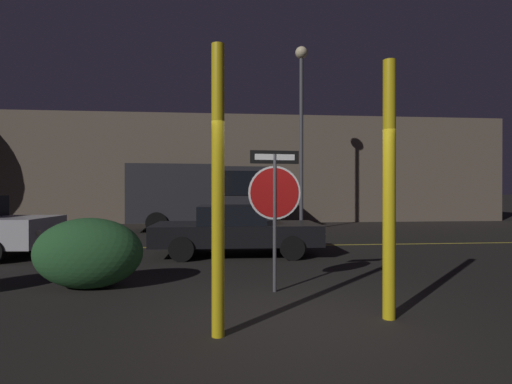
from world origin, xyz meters
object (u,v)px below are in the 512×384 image
(hedge_bush_1, at_px, (89,253))
(passing_car_2, at_px, (235,230))
(stop_sign, at_px, (275,193))
(street_lamp, at_px, (301,106))
(yellow_pole_right, at_px, (389,190))
(delivery_truck, at_px, (206,193))
(yellow_pole_left, at_px, (218,190))

(hedge_bush_1, relative_size, passing_car_2, 0.42)
(stop_sign, xyz_separation_m, street_lamp, (2.54, 9.88, 3.59))
(stop_sign, bearing_deg, yellow_pole_right, -54.98)
(stop_sign, distance_m, delivery_truck, 10.60)
(hedge_bush_1, bearing_deg, street_lamp, 58.57)
(passing_car_2, relative_size, street_lamp, 0.57)
(delivery_truck, distance_m, street_lamp, 5.45)
(yellow_pole_right, relative_size, hedge_bush_1, 1.85)
(yellow_pole_right, bearing_deg, hedge_bush_1, 155.23)
(hedge_bush_1, relative_size, street_lamp, 0.24)
(passing_car_2, distance_m, delivery_truck, 6.75)
(yellow_pole_right, relative_size, delivery_truck, 0.56)
(hedge_bush_1, distance_m, street_lamp, 11.89)
(stop_sign, bearing_deg, delivery_truck, 92.51)
(yellow_pole_left, bearing_deg, delivery_truck, 92.39)
(yellow_pole_right, xyz_separation_m, hedge_bush_1, (-4.48, 2.07, -1.10))
(yellow_pole_left, relative_size, hedge_bush_1, 1.84)
(yellow_pole_left, relative_size, delivery_truck, 0.56)
(stop_sign, relative_size, hedge_bush_1, 1.28)
(delivery_truck, height_order, street_lamp, street_lamp)
(stop_sign, xyz_separation_m, delivery_truck, (-1.46, 10.50, -0.06))
(passing_car_2, bearing_deg, street_lamp, 154.40)
(yellow_pole_right, distance_m, street_lamp, 12.01)
(hedge_bush_1, bearing_deg, stop_sign, -9.56)
(passing_car_2, height_order, delivery_truck, delivery_truck)
(stop_sign, distance_m, street_lamp, 10.82)
(street_lamp, bearing_deg, hedge_bush_1, -121.43)
(passing_car_2, xyz_separation_m, delivery_truck, (-0.97, 6.61, 0.92))
(hedge_bush_1, bearing_deg, yellow_pole_right, -24.77)
(hedge_bush_1, xyz_separation_m, passing_car_2, (2.68, 3.35, 0.05))
(yellow_pole_left, xyz_separation_m, street_lamp, (3.48, 11.83, 3.54))
(stop_sign, relative_size, street_lamp, 0.31)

